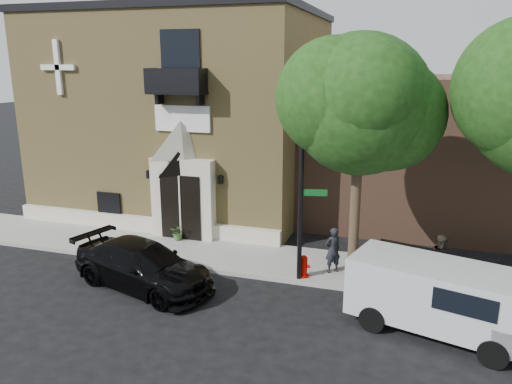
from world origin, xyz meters
TOP-DOWN VIEW (x-y plane):
  - ground at (0.00, 0.00)m, footprint 120.00×120.00m
  - sidewalk at (1.00, 1.50)m, footprint 42.00×3.00m
  - church at (-2.99, 7.95)m, footprint 12.20×11.01m
  - street_tree_left at (6.03, 0.35)m, footprint 4.97×4.38m
  - black_sedan at (-0.38, -1.60)m, footprint 5.40×3.36m
  - cargo_van at (8.73, -1.77)m, footprint 5.00×3.06m
  - street_sign at (4.34, 0.23)m, footprint 1.01×0.88m
  - fire_hydrant at (4.44, 0.38)m, footprint 0.43×0.34m
  - dumpster at (7.65, 0.38)m, footprint 2.24×1.63m
  - planter at (-1.05, 2.29)m, footprint 0.67×0.61m
  - pedestrian_near at (5.28, 1.04)m, footprint 0.68×0.66m
  - pedestrian_far at (8.69, 1.09)m, footprint 0.83×0.95m

SIDE VIEW (x-z plane):
  - ground at x=0.00m, z-range 0.00..0.00m
  - sidewalk at x=1.00m, z-range 0.00..0.15m
  - planter at x=-1.05m, z-range 0.15..0.81m
  - fire_hydrant at x=4.44m, z-range 0.14..0.89m
  - black_sedan at x=-0.38m, z-range 0.00..1.46m
  - dumpster at x=7.65m, z-range 0.16..1.47m
  - pedestrian_near at x=5.28m, z-range 0.15..1.73m
  - pedestrian_far at x=8.69m, z-range 0.15..1.82m
  - cargo_van at x=8.73m, z-range 0.11..2.02m
  - street_sign at x=4.34m, z-range 0.17..5.83m
  - church at x=-2.99m, z-range -0.02..9.28m
  - street_tree_left at x=6.03m, z-range 1.98..9.75m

